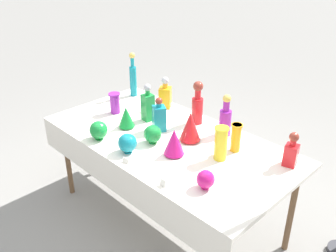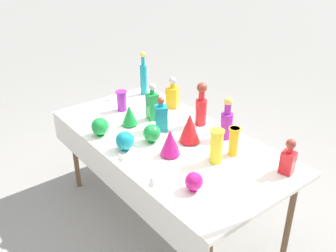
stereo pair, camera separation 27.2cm
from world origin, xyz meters
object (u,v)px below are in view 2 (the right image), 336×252
Objects in this scene: tall_bottle_1 at (143,76)px; slender_vase_1 at (216,145)px; square_decanter_1 at (172,95)px; round_bowl_1 at (194,181)px; round_bowl_2 at (100,126)px; tall_bottle_2 at (227,122)px; fluted_vase_0 at (129,115)px; round_bowl_0 at (125,141)px; square_decanter_0 at (161,116)px; slender_vase_2 at (234,140)px; tall_bottle_0 at (201,106)px; fluted_vase_1 at (190,127)px; round_bowl_3 at (152,133)px; square_decanter_2 at (152,104)px; square_decanter_3 at (288,159)px; fluted_vase_2 at (170,142)px; slender_vase_0 at (122,100)px.

slender_vase_1 is (1.25, -0.29, -0.06)m from tall_bottle_1.
square_decanter_1 reaches higher than round_bowl_1.
square_decanter_1 reaches higher than round_bowl_2.
tall_bottle_2 is 1.89× the size of fluted_vase_0.
round_bowl_0 is at bearing -62.93° from square_decanter_1.
slender_vase_2 is (0.59, 0.17, -0.00)m from square_decanter_0.
fluted_vase_0 is at bearing -82.16° from square_decanter_1.
slender_vase_1 is 0.16m from slender_vase_2.
tall_bottle_0 is 0.30m from fluted_vase_1.
round_bowl_2 is (-0.21, -0.41, -0.04)m from square_decanter_0.
tall_bottle_1 is at bearing 137.92° from round_bowl_0.
round_bowl_1 is at bearing -12.89° from round_bowl_3.
tall_bottle_2 is at bearing 37.24° from square_decanter_0.
slender_vase_1 is at bearing -3.57° from square_decanter_2.
square_decanter_3 reaches higher than fluted_vase_2.
slender_vase_1 reaches higher than round_bowl_2.
tall_bottle_0 reaches higher than square_decanter_2.
tall_bottle_2 is 0.95m from slender_vase_0.
tall_bottle_0 is at bearing 164.40° from slender_vase_2.
fluted_vase_2 is 1.39× the size of round_bowl_0.
round_bowl_2 is (-0.01, -0.47, -0.06)m from square_decanter_2.
square_decanter_3 is 1.17× the size of slender_vase_2.
square_decanter_3 is at bearing 10.80° from square_decanter_2.
slender_vase_1 is at bearing 20.38° from round_bowl_3.
tall_bottle_1 reaches higher than fluted_vase_0.
square_decanter_2 is 0.58m from fluted_vase_2.
fluted_vase_0 is at bearing 176.96° from round_bowl_3.
square_decanter_2 is 0.78m from slender_vase_1.
round_bowl_2 is (0.28, -0.36, -0.02)m from slender_vase_0.
square_decanter_3 is at bearing 16.70° from slender_vase_2.
square_decanter_0 is 0.62m from slender_vase_2.
slender_vase_1 is 0.81m from fluted_vase_0.
tall_bottle_1 is 3.47× the size of round_bowl_1.
tall_bottle_1 is 1.71× the size of square_decanter_3.
tall_bottle_0 is 1.13× the size of square_decanter_2.
fluted_vase_1 is (0.55, -0.28, 0.00)m from square_decanter_1.
round_bowl_3 is (0.11, -0.17, -0.04)m from square_decanter_0.
fluted_vase_1 is (-0.68, -0.23, 0.01)m from square_decanter_3.
tall_bottle_1 is at bearing -175.58° from square_decanter_1.
slender_vase_0 is at bearing -118.76° from square_decanter_1.
square_decanter_0 reaches higher than round_bowl_3.
square_decanter_3 is at bearing 69.06° from round_bowl_1.
tall_bottle_2 is 0.64m from square_decanter_2.
round_bowl_1 is (0.39, -0.13, -0.04)m from fluted_vase_2.
tall_bottle_2 is at bearing 146.08° from slender_vase_2.
round_bowl_2 is at bearing -156.31° from fluted_vase_2.
round_bowl_1 is at bearing -12.01° from slender_vase_0.
tall_bottle_0 is 0.48m from round_bowl_3.
tall_bottle_0 is at bearing 29.96° from slender_vase_0.
tall_bottle_1 reaches higher than slender_vase_0.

